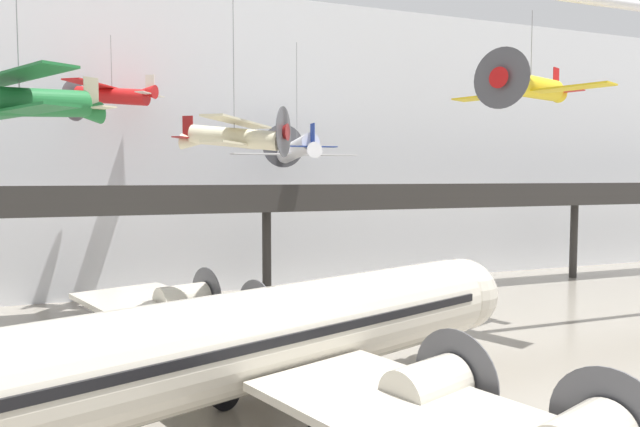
{
  "coord_description": "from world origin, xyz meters",
  "views": [
    {
      "loc": [
        -11.29,
        -16.52,
        9.69
      ],
      "look_at": [
        -1.69,
        9.4,
        7.88
      ],
      "focal_mm": 32.0,
      "sensor_mm": 36.0,
      "label": 1
    }
  ],
  "objects_px": {
    "suspended_plane_yellow_lowwing": "(531,87)",
    "suspended_plane_red_highwing": "(112,95)",
    "suspended_plane_cream_biplane": "(235,137)",
    "suspended_plane_white_twin": "(297,149)",
    "airliner_silver_main": "(256,341)",
    "suspended_plane_green_biplane": "(19,101)"
  },
  "relations": [
    {
      "from": "suspended_plane_green_biplane",
      "to": "suspended_plane_red_highwing",
      "type": "distance_m",
      "value": 18.1
    },
    {
      "from": "suspended_plane_cream_biplane",
      "to": "suspended_plane_white_twin",
      "type": "relative_size",
      "value": 0.92
    },
    {
      "from": "airliner_silver_main",
      "to": "suspended_plane_red_highwing",
      "type": "bearing_deg",
      "value": 81.49
    },
    {
      "from": "suspended_plane_green_biplane",
      "to": "suspended_plane_white_twin",
      "type": "relative_size",
      "value": 0.85
    },
    {
      "from": "airliner_silver_main",
      "to": "suspended_plane_yellow_lowwing",
      "type": "bearing_deg",
      "value": 2.67
    },
    {
      "from": "airliner_silver_main",
      "to": "suspended_plane_white_twin",
      "type": "height_order",
      "value": "suspended_plane_white_twin"
    },
    {
      "from": "suspended_plane_red_highwing",
      "to": "suspended_plane_white_twin",
      "type": "bearing_deg",
      "value": -159.46
    },
    {
      "from": "suspended_plane_green_biplane",
      "to": "suspended_plane_white_twin",
      "type": "xyz_separation_m",
      "value": [
        16.33,
        14.62,
        -1.0
      ]
    },
    {
      "from": "airliner_silver_main",
      "to": "suspended_plane_red_highwing",
      "type": "height_order",
      "value": "suspended_plane_red_highwing"
    },
    {
      "from": "airliner_silver_main",
      "to": "suspended_plane_cream_biplane",
      "type": "bearing_deg",
      "value": 62.98
    },
    {
      "from": "suspended_plane_green_biplane",
      "to": "suspended_plane_cream_biplane",
      "type": "relative_size",
      "value": 0.92
    },
    {
      "from": "suspended_plane_yellow_lowwing",
      "to": "suspended_plane_cream_biplane",
      "type": "height_order",
      "value": "suspended_plane_yellow_lowwing"
    },
    {
      "from": "suspended_plane_yellow_lowwing",
      "to": "suspended_plane_red_highwing",
      "type": "xyz_separation_m",
      "value": [
        -23.5,
        15.05,
        0.38
      ]
    },
    {
      "from": "suspended_plane_cream_biplane",
      "to": "suspended_plane_red_highwing",
      "type": "relative_size",
      "value": 1.17
    },
    {
      "from": "suspended_plane_yellow_lowwing",
      "to": "suspended_plane_green_biplane",
      "type": "distance_m",
      "value": 27.33
    },
    {
      "from": "suspended_plane_green_biplane",
      "to": "suspended_plane_red_highwing",
      "type": "relative_size",
      "value": 1.08
    },
    {
      "from": "suspended_plane_yellow_lowwing",
      "to": "suspended_plane_white_twin",
      "type": "xyz_separation_m",
      "value": [
        -10.78,
        12.15,
        -3.34
      ]
    },
    {
      "from": "suspended_plane_white_twin",
      "to": "suspended_plane_red_highwing",
      "type": "distance_m",
      "value": 13.56
    },
    {
      "from": "airliner_silver_main",
      "to": "suspended_plane_yellow_lowwing",
      "type": "xyz_separation_m",
      "value": [
        18.9,
        7.84,
        11.37
      ]
    },
    {
      "from": "suspended_plane_cream_biplane",
      "to": "suspended_plane_white_twin",
      "type": "distance_m",
      "value": 13.78
    },
    {
      "from": "suspended_plane_white_twin",
      "to": "suspended_plane_red_highwing",
      "type": "bearing_deg",
      "value": 77.32
    },
    {
      "from": "suspended_plane_yellow_lowwing",
      "to": "suspended_plane_cream_biplane",
      "type": "bearing_deg",
      "value": -24.68
    }
  ]
}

